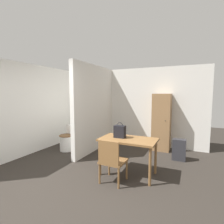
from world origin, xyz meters
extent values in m
plane|color=#2D2823|center=(0.00, 0.00, 0.00)|extent=(16.00, 16.00, 0.00)
cube|color=white|center=(0.00, 3.69, 1.25)|extent=(5.08, 0.12, 2.50)
cube|color=white|center=(-2.10, 1.81, 1.25)|extent=(0.12, 4.63, 2.50)
cube|color=white|center=(-0.59, 2.55, 1.25)|extent=(0.12, 2.15, 2.50)
cube|color=brown|center=(0.87, 1.41, 0.74)|extent=(1.16, 0.65, 0.04)
cylinder|color=brown|center=(0.35, 1.14, 0.36)|extent=(0.05, 0.05, 0.72)
cylinder|color=brown|center=(1.38, 1.14, 0.36)|extent=(0.05, 0.05, 0.72)
cylinder|color=brown|center=(0.35, 1.68, 0.36)|extent=(0.05, 0.05, 0.72)
cylinder|color=brown|center=(1.38, 1.68, 0.36)|extent=(0.05, 0.05, 0.72)
cube|color=brown|center=(0.71, 1.02, 0.40)|extent=(0.46, 0.46, 0.04)
cube|color=brown|center=(0.71, 0.81, 0.63)|extent=(0.41, 0.04, 0.42)
cylinder|color=brown|center=(0.52, 1.22, 0.19)|extent=(0.04, 0.04, 0.39)
cylinder|color=brown|center=(0.91, 1.21, 0.19)|extent=(0.04, 0.04, 0.39)
cylinder|color=brown|center=(0.51, 0.83, 0.19)|extent=(0.04, 0.04, 0.39)
cylinder|color=brown|center=(0.90, 0.82, 0.19)|extent=(0.04, 0.04, 0.39)
cylinder|color=white|center=(-1.31, 2.13, 0.22)|extent=(0.41, 0.41, 0.44)
cylinder|color=brown|center=(-1.31, 2.13, 0.45)|extent=(0.44, 0.44, 0.02)
cube|color=white|center=(-1.31, 2.40, 0.58)|extent=(0.34, 0.18, 0.29)
cube|color=black|center=(0.68, 1.42, 0.89)|extent=(0.23, 0.14, 0.26)
torus|color=black|center=(0.68, 1.42, 1.02)|extent=(0.14, 0.01, 0.14)
cube|color=#997047|center=(1.23, 3.37, 0.84)|extent=(0.51, 0.47, 1.68)
sphere|color=black|center=(1.37, 3.12, 0.93)|extent=(0.02, 0.02, 0.02)
cube|color=#2D2D33|center=(1.78, 2.69, 0.27)|extent=(0.32, 0.18, 0.54)
camera|label=1|loc=(2.03, -1.92, 1.69)|focal=28.00mm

